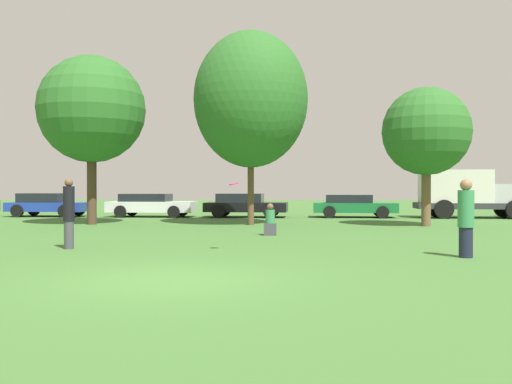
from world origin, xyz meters
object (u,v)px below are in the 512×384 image
person_catcher (466,218)px  parked_car_green (353,205)px  delivery_truck_silver (467,192)px  parked_car_black (245,204)px  frisbee (234,184)px  person_thrower (69,213)px  tree_1 (251,100)px  parked_car_white (151,205)px  tree_0 (92,110)px  parked_car_blue (47,204)px  bystander_sitting (270,222)px  tree_2 (426,132)px

person_catcher → parked_car_green: size_ratio=0.40×
delivery_truck_silver → parked_car_black: bearing=-177.6°
frisbee → parked_car_black: frisbee is taller
person_thrower → person_catcher: 9.61m
tree_1 → delivery_truck_silver: tree_1 is taller
parked_car_green → delivery_truck_silver: delivery_truck_silver is taller
tree_1 → parked_car_white: tree_1 is taller
parked_car_white → delivery_truck_silver: 16.27m
person_thrower → parked_car_green: 18.03m
tree_1 → person_catcher: bearing=-62.8°
tree_0 → tree_1: size_ratio=0.88×
tree_0 → parked_car_blue: (-4.59, 6.21, -4.16)m
bystander_sitting → parked_car_white: 12.99m
parked_car_black → parked_car_green: 5.62m
person_catcher → frisbee: 5.38m
person_thrower → frisbee: person_thrower is taller
parked_car_green → frisbee: bearing=-103.1°
frisbee → tree_1: tree_1 is taller
tree_2 → person_thrower: bearing=-140.7°
parked_car_blue → parked_car_green: bearing=3.2°
parked_car_green → parked_car_blue: bearing=-176.8°
bystander_sitting → parked_car_black: parked_car_black is taller
parked_car_black → tree_2: bearing=-36.8°
tree_1 → bystander_sitting: bearing=-79.2°
parked_car_blue → tree_1: bearing=-25.6°
person_catcher → parked_car_black: 17.93m
tree_0 → parked_car_blue: tree_0 is taller
bystander_sitting → parked_car_green: parked_car_green is taller
parked_car_white → parked_car_black: 4.94m
person_catcher → parked_car_blue: 23.80m
tree_1 → tree_2: 7.22m
tree_2 → delivery_truck_silver: bearing=61.0°
tree_2 → parked_car_black: tree_2 is taller
bystander_sitting → parked_car_blue: bearing=137.5°
bystander_sitting → tree_2: (6.09, 4.69, 3.35)m
parked_car_black → person_catcher: bearing=-66.7°
tree_1 → frisbee: bearing=-88.5°
tree_0 → parked_car_green: 13.82m
frisbee → parked_car_white: 17.09m
person_catcher → parked_car_white: size_ratio=0.38×
frisbee → parked_car_black: 16.06m
tree_1 → parked_car_black: size_ratio=1.85×
frisbee → delivery_truck_silver: 18.96m
parked_car_white → person_catcher: bearing=-53.4°
delivery_truck_silver → frisbee: bearing=-120.1°
person_thrower → tree_2: tree_2 is taller
tree_2 → parked_car_blue: size_ratio=1.32×
delivery_truck_silver → tree_0: bearing=-157.8°
person_thrower → tree_2: bearing=46.9°
person_thrower → parked_car_blue: size_ratio=0.43×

